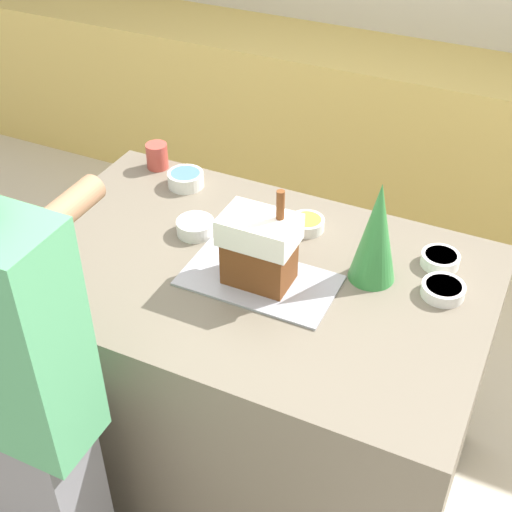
% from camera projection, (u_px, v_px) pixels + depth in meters
% --- Properties ---
extents(ground_plane, '(12.00, 12.00, 0.00)m').
position_uv_depth(ground_plane, '(249.00, 459.00, 2.80)').
color(ground_plane, beige).
extents(back_cabinet_block, '(6.00, 0.60, 0.91)m').
position_uv_depth(back_cabinet_block, '(404.00, 138.00, 3.95)').
color(back_cabinet_block, '#DBBC60').
rests_on(back_cabinet_block, ground_plane).
extents(kitchen_island, '(1.50, 0.96, 0.96)m').
position_uv_depth(kitchen_island, '(248.00, 375.00, 2.51)').
color(kitchen_island, '#6B6051').
rests_on(kitchen_island, ground_plane).
extents(baking_tray, '(0.47, 0.26, 0.01)m').
position_uv_depth(baking_tray, '(259.00, 280.00, 2.17)').
color(baking_tray, '#9E9EA8').
rests_on(baking_tray, kitchen_island).
extents(gingerbread_house, '(0.22, 0.15, 0.32)m').
position_uv_depth(gingerbread_house, '(259.00, 248.00, 2.09)').
color(gingerbread_house, brown).
rests_on(gingerbread_house, baking_tray).
extents(decorative_tree, '(0.14, 0.14, 0.33)m').
position_uv_depth(decorative_tree, '(376.00, 233.00, 2.08)').
color(decorative_tree, '#33843D').
rests_on(decorative_tree, kitchen_island).
extents(candy_bowl_beside_tree, '(0.12, 0.12, 0.04)m').
position_uv_depth(candy_bowl_beside_tree, '(440.00, 259.00, 2.22)').
color(candy_bowl_beside_tree, white).
rests_on(candy_bowl_beside_tree, kitchen_island).
extents(candy_bowl_near_tray_right, '(0.13, 0.13, 0.04)m').
position_uv_depth(candy_bowl_near_tray_right, '(443.00, 289.00, 2.11)').
color(candy_bowl_near_tray_right, white).
rests_on(candy_bowl_near_tray_right, kitchen_island).
extents(candy_bowl_center_rear, '(0.13, 0.13, 0.05)m').
position_uv_depth(candy_bowl_center_rear, '(195.00, 226.00, 2.35)').
color(candy_bowl_center_rear, silver).
rests_on(candy_bowl_center_rear, kitchen_island).
extents(candy_bowl_far_right, '(0.12, 0.12, 0.04)m').
position_uv_depth(candy_bowl_far_right, '(307.00, 224.00, 2.37)').
color(candy_bowl_far_right, silver).
rests_on(candy_bowl_far_right, kitchen_island).
extents(candy_bowl_far_left, '(0.13, 0.13, 0.05)m').
position_uv_depth(candy_bowl_far_left, '(186.00, 179.00, 2.59)').
color(candy_bowl_far_left, silver).
rests_on(candy_bowl_far_left, kitchen_island).
extents(mug, '(0.08, 0.08, 0.10)m').
position_uv_depth(mug, '(157.00, 156.00, 2.68)').
color(mug, '#B24238').
rests_on(mug, kitchen_island).
extents(person, '(0.45, 0.57, 1.72)m').
position_uv_depth(person, '(16.00, 405.00, 1.87)').
color(person, slate).
rests_on(person, ground_plane).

